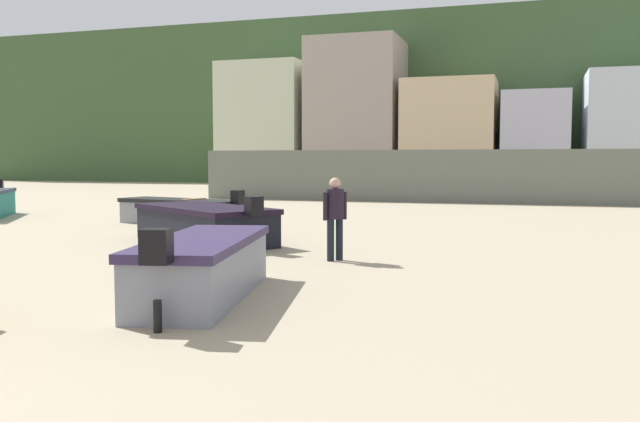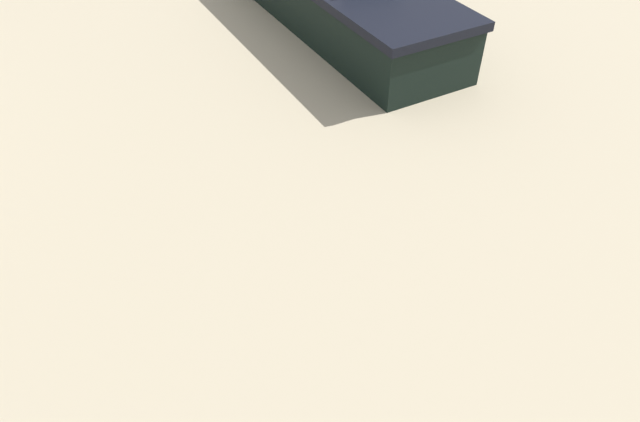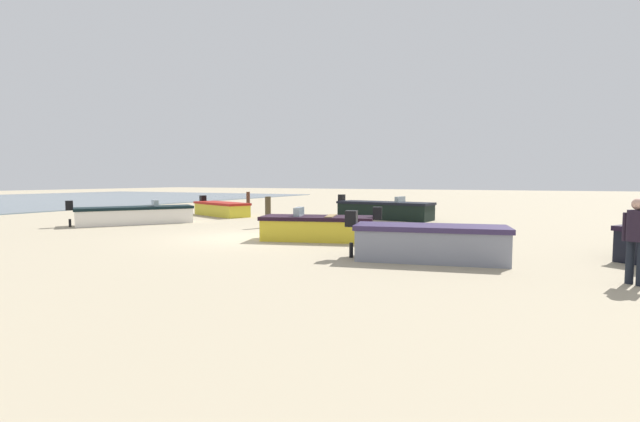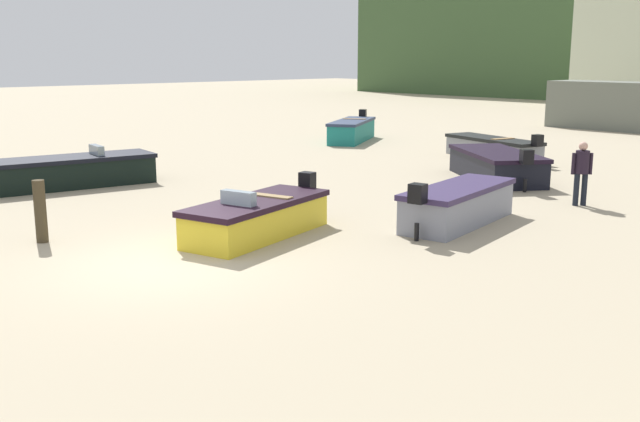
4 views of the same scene
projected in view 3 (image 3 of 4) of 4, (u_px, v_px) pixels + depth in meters
ground_plane at (244, 238)px, 14.79m from camera, size 160.00×160.00×0.00m
boat_yellow_1 at (221, 209)px, 24.04m from camera, size 2.77×4.31×1.06m
boat_yellow_3 at (318, 228)px, 14.23m from camera, size 2.30×3.97×1.11m
boat_grey_4 at (429, 243)px, 10.58m from camera, size 1.94×3.95×1.19m
boat_white_5 at (135, 215)px, 19.49m from camera, size 4.75×3.94×1.10m
boat_black_7 at (384, 210)px, 21.95m from camera, size 2.18×5.14×1.19m
mooring_post_near_water at (268, 212)px, 18.06m from camera, size 0.24×0.24×1.28m
mooring_post_mid_beach at (248, 202)px, 26.61m from camera, size 0.22×0.22×1.25m
beach_walker_foreground at (637, 234)px, 8.11m from camera, size 0.48×0.48×1.62m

